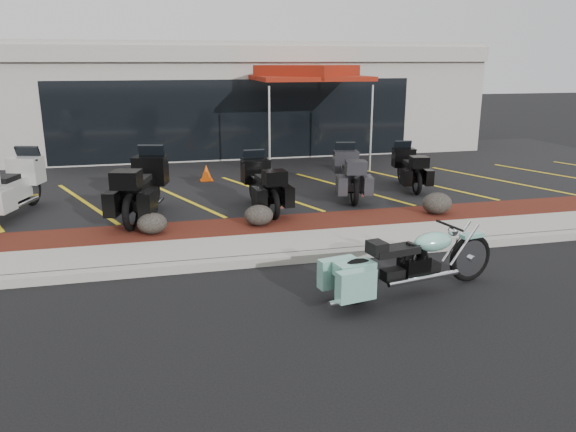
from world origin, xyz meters
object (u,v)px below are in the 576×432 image
object	(u,v)px
touring_white	(30,176)
popup_canopy	(308,74)
hero_cruiser	(471,251)
traffic_cone	(206,173)

from	to	relation	value
touring_white	popup_canopy	bearing A→B (deg)	-46.82
hero_cruiser	popup_canopy	bearing A→B (deg)	78.80
hero_cruiser	touring_white	bearing A→B (deg)	129.64
hero_cruiser	traffic_cone	distance (m)	8.75
popup_canopy	touring_white	bearing A→B (deg)	-176.91
hero_cruiser	touring_white	world-z (taller)	touring_white
touring_white	popup_canopy	distance (m)	8.72
touring_white	hero_cruiser	bearing A→B (deg)	-112.34
hero_cruiser	traffic_cone	world-z (taller)	hero_cruiser
popup_canopy	traffic_cone	bearing A→B (deg)	-174.50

